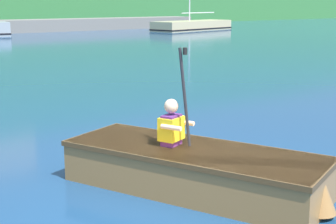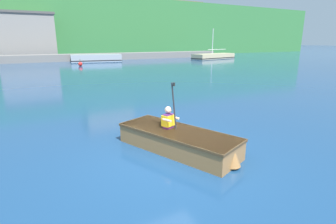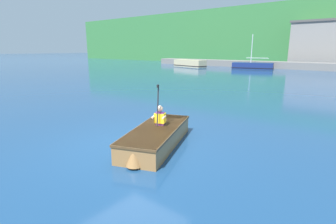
# 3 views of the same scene
# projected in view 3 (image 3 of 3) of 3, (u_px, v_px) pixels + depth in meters

# --- Properties ---
(ground_plane) EXTENTS (300.00, 300.00, 0.00)m
(ground_plane) POSITION_uv_depth(u_px,v_px,m) (131.00, 146.00, 7.18)
(ground_plane) COLOR navy
(waterfront_warehouse_left) EXTENTS (7.55, 10.70, 6.38)m
(waterfront_warehouse_left) POSITION_uv_depth(u_px,v_px,m) (325.00, 45.00, 38.42)
(waterfront_warehouse_left) COLOR gray
(waterfront_warehouse_left) RESTS_ON ground
(marina_dock) EXTENTS (51.99, 2.40, 0.90)m
(marina_dock) POSITION_uv_depth(u_px,v_px,m) (329.00, 67.00, 31.98)
(marina_dock) COLOR slate
(marina_dock) RESTS_ON ground
(moored_boat_dock_west_inner) EXTENTS (5.43, 2.84, 4.45)m
(moored_boat_dock_west_inner) POSITION_uv_depth(u_px,v_px,m) (253.00, 66.00, 34.69)
(moored_boat_dock_west_inner) COLOR navy
(moored_boat_dock_west_inner) RESTS_ON ground
(moored_boat_dock_center_far) EXTENTS (5.76, 2.88, 1.01)m
(moored_boat_dock_center_far) POSITION_uv_depth(u_px,v_px,m) (190.00, 63.00, 38.79)
(moored_boat_dock_center_far) COLOR #CCB789
(moored_boat_dock_center_far) RESTS_ON ground
(rowboat_foreground) EXTENTS (2.17, 3.28, 0.50)m
(rowboat_foreground) POSITION_uv_depth(u_px,v_px,m) (156.00, 136.00, 7.12)
(rowboat_foreground) COLOR #A3703D
(rowboat_foreground) RESTS_ON ground
(person_paddler) EXTENTS (0.43, 0.42, 1.16)m
(person_paddler) POSITION_uv_depth(u_px,v_px,m) (160.00, 116.00, 7.32)
(person_paddler) COLOR #592672
(person_paddler) RESTS_ON rowboat_foreground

